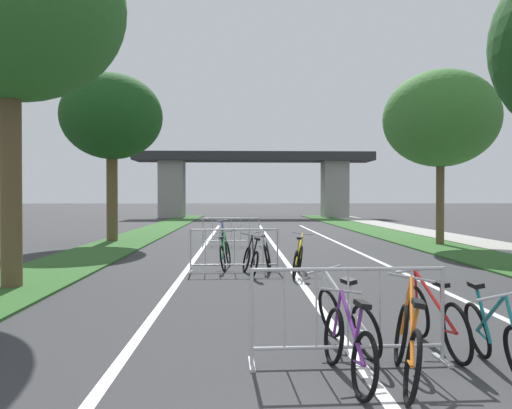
# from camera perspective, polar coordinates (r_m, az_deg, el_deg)

# --- Properties ---
(grass_verge_left) EXTENTS (2.32, 51.43, 0.05)m
(grass_verge_left) POSITION_cam_1_polar(r_m,az_deg,el_deg) (23.68, -13.20, -3.53)
(grass_verge_left) COLOR #2D5B26
(grass_verge_left) RESTS_ON ground
(grass_verge_right) EXTENTS (2.32, 51.43, 0.05)m
(grass_verge_right) POSITION_cam_1_polar(r_m,az_deg,el_deg) (24.33, 15.40, -3.42)
(grass_verge_right) COLOR #2D5B26
(grass_verge_right) RESTS_ON ground
(sidewalk_path_right) EXTENTS (1.98, 51.43, 0.08)m
(sidewalk_path_right) POSITION_cam_1_polar(r_m,az_deg,el_deg) (25.05, 20.10, -3.29)
(sidewalk_path_right) COLOR #9E9B93
(sidewalk_path_right) RESTS_ON ground
(lane_stripe_center) EXTENTS (0.14, 29.75, 0.01)m
(lane_stripe_center) POSITION_cam_1_polar(r_m,az_deg,el_deg) (17.14, 2.47, -5.23)
(lane_stripe_center) COLOR silver
(lane_stripe_center) RESTS_ON ground
(lane_stripe_right_lane) EXTENTS (0.14, 29.75, 0.01)m
(lane_stripe_right_lane) POSITION_cam_1_polar(r_m,az_deg,el_deg) (17.54, 11.08, -5.11)
(lane_stripe_right_lane) COLOR silver
(lane_stripe_right_lane) RESTS_ON ground
(lane_stripe_left_lane) EXTENTS (0.14, 29.75, 0.01)m
(lane_stripe_left_lane) POSITION_cam_1_polar(r_m,az_deg,el_deg) (17.14, -6.34, -5.24)
(lane_stripe_left_lane) COLOR silver
(lane_stripe_left_lane) RESTS_ON ground
(overpass_bridge) EXTENTS (21.32, 3.60, 5.85)m
(overpass_bridge) POSITION_cam_1_polar(r_m,az_deg,el_deg) (44.70, -0.26, 3.71)
(overpass_bridge) COLOR #2D2D30
(overpass_bridge) RESTS_ON ground
(tree_left_pine_near) EXTENTS (4.47, 4.47, 7.52)m
(tree_left_pine_near) POSITION_cam_1_polar(r_m,az_deg,el_deg) (11.52, -26.50, 19.91)
(tree_left_pine_near) COLOR brown
(tree_left_pine_near) RESTS_ON ground
(tree_left_oak_mid) EXTENTS (4.08, 4.08, 6.84)m
(tree_left_oak_mid) POSITION_cam_1_polar(r_m,az_deg,el_deg) (21.17, -16.29, 9.62)
(tree_left_oak_mid) COLOR brown
(tree_left_oak_mid) RESTS_ON ground
(tree_right_cypress_far) EXTENTS (4.27, 4.27, 6.59)m
(tree_right_cypress_far) POSITION_cam_1_polar(r_m,az_deg,el_deg) (20.13, 20.50, 9.21)
(tree_right_cypress_far) COLOR brown
(tree_right_cypress_far) RESTS_ON ground
(crowd_barrier_nearest) EXTENTS (2.17, 0.50, 1.05)m
(crowd_barrier_nearest) POSITION_cam_1_polar(r_m,az_deg,el_deg) (5.60, 10.58, -12.54)
(crowd_barrier_nearest) COLOR #ADADB2
(crowd_barrier_nearest) RESTS_ON ground
(crowd_barrier_second) EXTENTS (2.18, 0.51, 1.05)m
(crowd_barrier_second) POSITION_cam_1_polar(r_m,az_deg,el_deg) (12.01, -2.52, -5.36)
(crowd_barrier_second) COLOR #ADADB2
(crowd_barrier_second) RESTS_ON ground
(crowd_barrier_third) EXTENTS (2.16, 0.44, 1.05)m
(crowd_barrier_third) POSITION_cam_1_polar(r_m,az_deg,el_deg) (18.62, -2.90, -3.17)
(crowd_barrier_third) COLOR #ADADB2
(crowd_barrier_third) RESTS_ON ground
(bicycle_purple_0) EXTENTS (0.46, 1.58, 0.85)m
(bicycle_purple_0) POSITION_cam_1_polar(r_m,az_deg,el_deg) (5.15, 10.57, -15.72)
(bicycle_purple_0) COLOR black
(bicycle_purple_0) RESTS_ON ground
(bicycle_teal_1) EXTENTS (0.58, 1.65, 0.97)m
(bicycle_teal_1) POSITION_cam_1_polar(r_m,az_deg,el_deg) (5.78, 25.94, -13.78)
(bicycle_teal_1) COLOR black
(bicycle_teal_1) RESTS_ON ground
(bicycle_green_2) EXTENTS (0.47, 1.72, 0.95)m
(bicycle_green_2) POSITION_cam_1_polar(r_m,az_deg,el_deg) (12.57, -3.57, -5.77)
(bicycle_green_2) COLOR black
(bicycle_green_2) RESTS_ON ground
(bicycle_orange_3) EXTENTS (0.71, 1.69, 1.01)m
(bicycle_orange_3) POSITION_cam_1_polar(r_m,az_deg,el_deg) (5.22, 17.00, -15.22)
(bicycle_orange_3) COLOR black
(bicycle_orange_3) RESTS_ON ground
(bicycle_yellow_4) EXTENTS (0.67, 1.72, 0.98)m
(bicycle_yellow_4) POSITION_cam_1_polar(r_m,az_deg,el_deg) (11.61, 4.87, -6.34)
(bicycle_yellow_4) COLOR black
(bicycle_yellow_4) RESTS_ON ground
(bicycle_black_5) EXTENTS (0.54, 1.63, 0.96)m
(bicycle_black_5) POSITION_cam_1_polar(r_m,az_deg,el_deg) (11.54, -0.62, -6.43)
(bicycle_black_5) COLOR black
(bicycle_black_5) RESTS_ON ground
(bicycle_white_6) EXTENTS (0.70, 1.59, 0.94)m
(bicycle_white_6) POSITION_cam_1_polar(r_m,az_deg,el_deg) (6.16, 10.36, -12.79)
(bicycle_white_6) COLOR black
(bicycle_white_6) RESTS_ON ground
(bicycle_blue_7) EXTENTS (0.47, 1.63, 0.96)m
(bicycle_blue_7) POSITION_cam_1_polar(r_m,az_deg,el_deg) (19.13, -3.80, -3.54)
(bicycle_blue_7) COLOR black
(bicycle_blue_7) RESTS_ON ground
(bicycle_silver_8) EXTENTS (0.48, 1.77, 0.99)m
(bicycle_silver_8) POSITION_cam_1_polar(r_m,az_deg,el_deg) (12.50, 1.30, -5.79)
(bicycle_silver_8) COLOR black
(bicycle_silver_8) RESTS_ON ground
(bicycle_red_9) EXTENTS (0.51, 1.73, 0.92)m
(bicycle_red_9) POSITION_cam_1_polar(r_m,az_deg,el_deg) (6.37, 19.95, -12.28)
(bicycle_red_9) COLOR black
(bicycle_red_9) RESTS_ON ground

